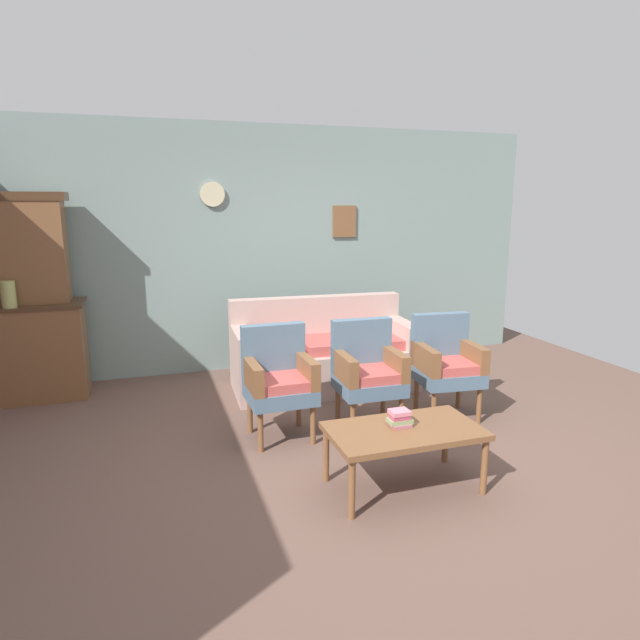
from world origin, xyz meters
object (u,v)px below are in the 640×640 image
object	(u,v)px
floral_couch	(323,356)
coffee_table	(404,435)
armchair_near_cabinet	(446,361)
vase_on_cabinet	(8,294)
armchair_row_middle	(278,377)
armchair_near_couch_end	(367,369)
side_cabinet	(24,352)
book_stack_on_table	(400,418)

from	to	relation	value
floral_couch	coffee_table	world-z (taller)	floral_couch
floral_couch	armchair_near_cabinet	bearing A→B (deg)	-54.02
vase_on_cabinet	armchair_row_middle	distance (m)	2.64
vase_on_cabinet	armchair_near_couch_end	world-z (taller)	vase_on_cabinet
armchair_row_middle	armchair_near_couch_end	size ratio (longest dim) A/B	1.00
side_cabinet	armchair_row_middle	distance (m)	2.66
side_cabinet	vase_on_cabinet	distance (m)	0.61
vase_on_cabinet	armchair_near_cabinet	xyz separation A→B (m)	(3.65, -1.46, -0.55)
armchair_row_middle	armchair_near_cabinet	distance (m)	1.51
floral_couch	armchair_near_cabinet	world-z (taller)	same
side_cabinet	armchair_near_cabinet	bearing A→B (deg)	-24.33
floral_couch	book_stack_on_table	world-z (taller)	floral_couch
side_cabinet	floral_couch	size ratio (longest dim) A/B	0.62
floral_couch	armchair_near_couch_end	world-z (taller)	same
floral_couch	armchair_near_couch_end	size ratio (longest dim) A/B	2.06
coffee_table	book_stack_on_table	bearing A→B (deg)	105.51
side_cabinet	book_stack_on_table	world-z (taller)	side_cabinet
floral_couch	book_stack_on_table	distance (m)	2.08
coffee_table	book_stack_on_table	world-z (taller)	book_stack_on_table
armchair_near_cabinet	coffee_table	distance (m)	1.40
armchair_row_middle	armchair_near_couch_end	world-z (taller)	same
side_cabinet	armchair_row_middle	size ratio (longest dim) A/B	1.28
side_cabinet	book_stack_on_table	size ratio (longest dim) A/B	7.46
armchair_near_couch_end	coffee_table	bearing A→B (deg)	-99.41
vase_on_cabinet	coffee_table	distance (m)	3.76
book_stack_on_table	side_cabinet	bearing A→B (deg)	135.57
side_cabinet	armchair_near_couch_end	distance (m)	3.30
vase_on_cabinet	armchair_row_middle	xyz separation A→B (m)	(2.14, -1.44, -0.55)
vase_on_cabinet	floral_couch	world-z (taller)	vase_on_cabinet
armchair_row_middle	side_cabinet	bearing A→B (deg)	142.60
floral_couch	book_stack_on_table	size ratio (longest dim) A/B	11.99
vase_on_cabinet	floral_couch	size ratio (longest dim) A/B	0.13
armchair_near_couch_end	armchair_near_cabinet	bearing A→B (deg)	0.62
armchair_near_cabinet	floral_couch	bearing A→B (deg)	125.98
vase_on_cabinet	armchair_near_cabinet	bearing A→B (deg)	-21.78
armchair_row_middle	armchair_near_cabinet	world-z (taller)	same
side_cabinet	coffee_table	size ratio (longest dim) A/B	1.16
armchair_near_couch_end	coffee_table	xyz separation A→B (m)	(-0.17, -1.03, -0.12)
armchair_near_couch_end	book_stack_on_table	bearing A→B (deg)	-100.56
side_cabinet	coffee_table	distance (m)	3.80
armchair_row_middle	coffee_table	distance (m)	1.22
floral_couch	book_stack_on_table	xyz separation A→B (m)	(-0.15, -2.07, 0.15)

